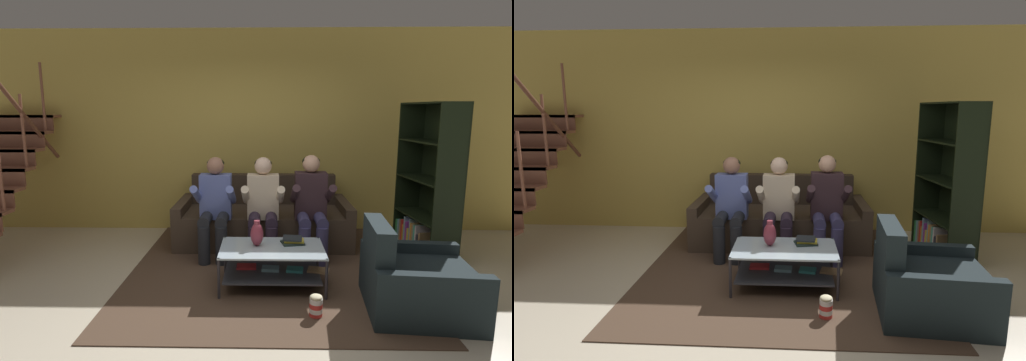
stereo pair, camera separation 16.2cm
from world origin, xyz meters
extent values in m
plane|color=beige|center=(0.00, 0.00, 0.00)|extent=(16.80, 16.80, 0.00)
cube|color=gold|center=(0.00, 2.46, 1.45)|extent=(8.40, 0.12, 2.90)
cube|color=brown|center=(-3.25, 1.71, 1.26)|extent=(1.01, 0.26, 0.04)
cube|color=brown|center=(-3.25, 1.97, 1.47)|extent=(1.01, 0.26, 0.04)
cube|color=brown|center=(-3.25, 1.85, 1.39)|extent=(1.01, 0.02, 0.21)
cube|color=brown|center=(-3.25, 2.22, 1.68)|extent=(1.01, 0.26, 0.04)
cube|color=brown|center=(-3.25, 2.11, 1.60)|extent=(1.01, 0.02, 0.21)
cylinder|color=brown|center=(-2.78, 0.95, 1.09)|extent=(0.04, 0.04, 0.90)
cylinder|color=brown|center=(-2.78, 1.46, 1.52)|extent=(0.04, 0.04, 0.90)
cylinder|color=brown|center=(-2.78, 1.97, 1.94)|extent=(0.04, 0.04, 0.90)
cylinder|color=brown|center=(-2.78, 1.33, 1.86)|extent=(0.05, 1.82, 1.53)
cube|color=#413328|center=(0.17, 1.77, 0.23)|extent=(2.02, 0.98, 0.46)
cube|color=#372C22|center=(0.17, 2.17, 0.66)|extent=(2.02, 0.18, 0.42)
cube|color=#413328|center=(-0.90, 1.77, 0.29)|extent=(0.13, 0.98, 0.58)
cube|color=#413328|center=(1.25, 1.77, 0.29)|extent=(0.13, 0.98, 0.58)
cylinder|color=#212328|center=(-0.50, 0.97, 0.23)|extent=(0.14, 0.14, 0.46)
cylinder|color=#212328|center=(-0.30, 0.97, 0.23)|extent=(0.14, 0.14, 0.46)
cylinder|color=#212328|center=(-0.50, 1.15, 0.50)|extent=(0.14, 0.42, 0.14)
cylinder|color=#212328|center=(-0.30, 1.15, 0.50)|extent=(0.14, 0.42, 0.14)
cube|color=#5D6CB4|center=(-0.40, 1.36, 0.73)|extent=(0.38, 0.22, 0.55)
cylinder|color=#5D6CB4|center=(-0.61, 1.18, 0.78)|extent=(0.09, 0.49, 0.31)
cylinder|color=#5D6CB4|center=(-0.20, 1.18, 0.78)|extent=(0.09, 0.49, 0.31)
sphere|color=#9A6A54|center=(-0.40, 1.36, 1.11)|extent=(0.21, 0.21, 0.21)
ellipsoid|color=black|center=(-0.40, 1.38, 1.13)|extent=(0.21, 0.21, 0.13)
cylinder|color=#2A1F2F|center=(0.07, 0.97, 0.23)|extent=(0.14, 0.14, 0.46)
cylinder|color=#2A1F2F|center=(0.27, 0.97, 0.23)|extent=(0.14, 0.14, 0.46)
cylinder|color=#2A1F2F|center=(0.07, 1.15, 0.50)|extent=(0.14, 0.42, 0.14)
cylinder|color=#2A1F2F|center=(0.27, 1.15, 0.50)|extent=(0.14, 0.42, 0.14)
cube|color=beige|center=(0.17, 1.36, 0.73)|extent=(0.38, 0.22, 0.55)
cylinder|color=beige|center=(-0.03, 1.18, 0.78)|extent=(0.09, 0.49, 0.31)
cylinder|color=beige|center=(0.38, 1.18, 0.78)|extent=(0.09, 0.49, 0.31)
sphere|color=beige|center=(0.17, 1.36, 1.11)|extent=(0.21, 0.21, 0.21)
ellipsoid|color=black|center=(0.17, 1.38, 1.13)|extent=(0.21, 0.21, 0.13)
cylinder|color=#3B3760|center=(0.65, 0.97, 0.23)|extent=(0.14, 0.14, 0.46)
cylinder|color=#3B3760|center=(0.85, 0.97, 0.23)|extent=(0.14, 0.14, 0.46)
cylinder|color=#3B3760|center=(0.65, 1.15, 0.50)|extent=(0.14, 0.42, 0.14)
cylinder|color=#3B3760|center=(0.85, 1.15, 0.50)|extent=(0.14, 0.42, 0.14)
cube|color=#352329|center=(0.75, 1.36, 0.74)|extent=(0.38, 0.22, 0.58)
cylinder|color=#352329|center=(0.55, 1.18, 0.80)|extent=(0.09, 0.49, 0.31)
cylinder|color=#352329|center=(0.96, 1.18, 0.80)|extent=(0.09, 0.49, 0.31)
sphere|color=tan|center=(0.75, 1.36, 1.14)|extent=(0.21, 0.21, 0.21)
ellipsoid|color=black|center=(0.75, 1.38, 1.16)|extent=(0.21, 0.21, 0.13)
cube|color=#A9BDC8|center=(0.27, 0.42, 0.40)|extent=(1.04, 0.65, 0.02)
cube|color=#3A3D46|center=(0.27, 0.42, 0.14)|extent=(0.96, 0.59, 0.02)
cylinder|color=#2C2A31|center=(-0.24, 0.11, 0.21)|extent=(0.03, 0.03, 0.41)
cylinder|color=#2C2A31|center=(0.78, 0.11, 0.21)|extent=(0.03, 0.03, 0.41)
cylinder|color=#2C2A31|center=(-0.24, 0.73, 0.21)|extent=(0.03, 0.03, 0.41)
cylinder|color=#2C2A31|center=(0.78, 0.73, 0.21)|extent=(0.03, 0.03, 0.41)
cube|color=red|center=(0.01, 0.51, 0.17)|extent=(0.20, 0.13, 0.03)
cube|color=#709EAE|center=(0.26, 0.46, 0.17)|extent=(0.18, 0.13, 0.03)
cube|color=teal|center=(0.50, 0.45, 0.17)|extent=(0.19, 0.16, 0.03)
cube|color=#9D784F|center=(0.74, 0.44, 0.16)|extent=(0.24, 0.19, 0.02)
cube|color=#4C3829|center=(0.22, 1.00, 0.01)|extent=(3.00, 3.35, 0.01)
cube|color=#625453|center=(0.22, 1.00, 0.01)|extent=(1.65, 1.84, 0.00)
ellipsoid|color=maroon|center=(0.12, 0.47, 0.53)|extent=(0.13, 0.13, 0.24)
cylinder|color=maroon|center=(0.12, 0.47, 0.65)|extent=(0.06, 0.06, 0.05)
cube|color=#1D2C27|center=(0.48, 0.54, 0.42)|extent=(0.25, 0.22, 0.02)
cube|color=gold|center=(0.50, 0.55, 0.44)|extent=(0.21, 0.13, 0.03)
cube|color=#1E2428|center=(0.48, 0.55, 0.47)|extent=(0.21, 0.20, 0.02)
cube|color=black|center=(2.13, 1.89, 0.93)|extent=(0.36, 0.06, 1.87)
cube|color=black|center=(2.24, 0.94, 0.93)|extent=(0.36, 0.06, 1.87)
cube|color=black|center=(2.35, 1.44, 0.93)|extent=(0.13, 0.97, 1.87)
cube|color=black|center=(2.18, 1.42, 0.01)|extent=(0.46, 0.97, 0.02)
cube|color=black|center=(2.18, 1.42, 0.47)|extent=(0.46, 0.97, 0.02)
cube|color=black|center=(2.18, 1.42, 0.93)|extent=(0.46, 0.97, 0.02)
cube|color=black|center=(2.18, 1.42, 1.40)|extent=(0.46, 0.97, 0.02)
cube|color=black|center=(2.18, 1.42, 1.86)|extent=(0.46, 0.97, 0.02)
cube|color=#318C47|center=(2.10, 1.84, 0.17)|extent=(0.26, 0.08, 0.30)
cube|color=#69A0BC|center=(2.13, 1.80, 0.18)|extent=(0.31, 0.08, 0.31)
cube|color=#91774F|center=(2.11, 1.74, 0.18)|extent=(0.25, 0.06, 0.32)
cube|color=red|center=(2.13, 1.70, 0.19)|extent=(0.28, 0.07, 0.34)
cube|color=orange|center=(2.12, 1.66, 0.16)|extent=(0.24, 0.06, 0.28)
cube|color=#7B9FB7|center=(2.14, 1.62, 0.22)|extent=(0.27, 0.07, 0.40)
cube|color=purple|center=(2.14, 1.57, 0.19)|extent=(0.27, 0.07, 0.34)
cube|color=gold|center=(2.15, 1.52, 0.15)|extent=(0.28, 0.08, 0.27)
cube|color=#76A0A9|center=(2.18, 1.48, 0.22)|extent=(0.32, 0.06, 0.40)
cube|color=orange|center=(2.17, 1.45, 0.20)|extent=(0.31, 0.06, 0.36)
cube|color=#A2794C|center=(2.18, 1.41, 0.20)|extent=(0.31, 0.08, 0.36)
cube|color=teal|center=(2.15, 1.36, 0.20)|extent=(0.25, 0.07, 0.35)
cube|color=silver|center=(2.17, 1.33, 0.20)|extent=(0.28, 0.06, 0.36)
cube|color=#24242E|center=(2.17, 1.28, 0.15)|extent=(0.26, 0.08, 0.26)
cube|color=olive|center=(2.18, 1.23, 0.17)|extent=(0.26, 0.06, 0.30)
cube|color=black|center=(1.57, -0.05, 0.20)|extent=(0.96, 0.75, 0.41)
cube|color=black|center=(1.20, -0.02, 0.61)|extent=(0.22, 0.69, 0.40)
cube|color=black|center=(1.54, -0.44, 0.25)|extent=(0.91, 0.19, 0.51)
cube|color=black|center=(1.60, 0.34, 0.25)|extent=(0.91, 0.19, 0.51)
cylinder|color=red|center=(0.64, -0.19, 0.02)|extent=(0.11, 0.11, 0.04)
cylinder|color=white|center=(0.64, -0.19, 0.06)|extent=(0.11, 0.11, 0.04)
cylinder|color=red|center=(0.64, -0.19, 0.11)|extent=(0.11, 0.11, 0.04)
cylinder|color=white|center=(0.64, -0.19, 0.15)|extent=(0.11, 0.11, 0.04)
ellipsoid|color=beige|center=(0.64, -0.19, 0.18)|extent=(0.11, 0.11, 0.04)
camera|label=1|loc=(0.19, -3.41, 1.78)|focal=28.00mm
camera|label=2|loc=(0.35, -3.41, 1.78)|focal=28.00mm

